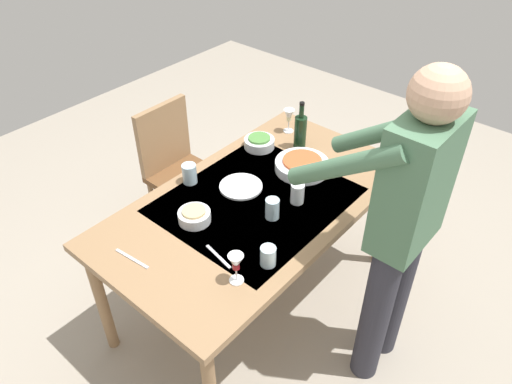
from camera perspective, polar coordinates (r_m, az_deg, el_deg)
The scene contains 17 objects.
ground_plane at distance 3.08m, azimuth 0.00°, elevation -12.23°, with size 6.00×6.00×0.00m, color #9E9384.
dining_table at distance 2.58m, azimuth 0.00°, elevation -2.17°, with size 1.67×0.93×0.78m.
chair_near at distance 3.27m, azimuth -9.27°, elevation 3.32°, with size 0.40×0.40×0.91m.
person_server at distance 2.21m, azimuth 16.55°, elevation -3.43°, with size 0.42×0.61×1.69m.
wine_bottle at distance 2.88m, azimuth 5.17°, elevation 7.07°, with size 0.07×0.07×0.30m.
wine_glass_left at distance 3.04m, azimuth 3.85°, elevation 8.74°, with size 0.07×0.07×0.15m.
wine_glass_right at distance 2.05m, azimuth -2.35°, elevation -8.32°, with size 0.07×0.07×0.15m.
water_cup_near_left at distance 2.49m, azimuth 4.83°, elevation -0.17°, with size 0.07×0.07×0.11m, color silver.
water_cup_near_right at distance 2.64m, azimuth -7.74°, elevation 2.13°, with size 0.08×0.08×0.11m, color silver.
water_cup_far_left at distance 2.39m, azimuth 1.90°, elevation -1.94°, with size 0.07×0.07×0.11m, color silver.
water_cup_far_right at distance 2.16m, azimuth 1.42°, elevation -7.45°, with size 0.07×0.07×0.10m, color silver.
serving_bowl_pasta at distance 2.73m, azimuth 5.37°, elevation 3.14°, with size 0.30×0.30×0.07m.
side_bowl_salad at distance 2.91m, azimuth 0.39°, elevation 5.81°, with size 0.18×0.18×0.07m.
side_bowl_bread at distance 2.40m, azimuth -7.18°, elevation -2.73°, with size 0.16×0.16×0.07m.
dinner_plate_near at distance 2.61m, azimuth -1.77°, elevation 0.65°, with size 0.23×0.23×0.01m, color silver.
table_knife at distance 2.28m, azimuth -14.22°, elevation -7.51°, with size 0.01×0.20×0.01m, color silver.
table_fork at distance 2.23m, azimuth -4.40°, elevation -7.49°, with size 0.01×0.18×0.01m, color silver.
Camera 1 is at (1.49, 1.28, 2.37)m, focal length 34.42 mm.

